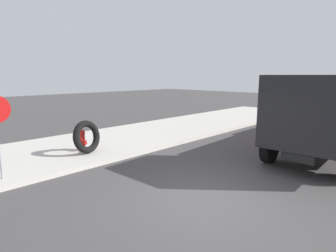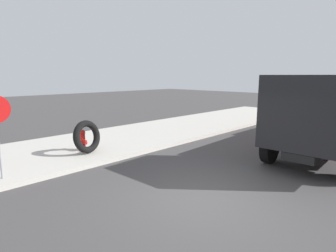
{
  "view_description": "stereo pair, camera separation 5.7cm",
  "coord_description": "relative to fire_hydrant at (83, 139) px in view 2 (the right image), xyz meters",
  "views": [
    {
      "loc": [
        -5.15,
        -3.77,
        2.98
      ],
      "look_at": [
        1.65,
        2.86,
        1.23
      ],
      "focal_mm": 29.4,
      "sensor_mm": 36.0,
      "label": 1
    },
    {
      "loc": [
        -5.11,
        -3.81,
        2.98
      ],
      "look_at": [
        1.65,
        2.86,
        1.23
      ],
      "focal_mm": 29.4,
      "sensor_mm": 36.0,
      "label": 2
    }
  ],
  "objects": [
    {
      "name": "loose_tire",
      "position": [
        -0.08,
        -0.49,
        0.19
      ],
      "size": [
        1.29,
        0.74,
        1.24
      ],
      "primitive_type": "torus",
      "rotation": [
        1.4,
        0.0,
        0.26
      ],
      "color": "black",
      "rests_on": "sidewalk_curb"
    },
    {
      "name": "dump_truck_red",
      "position": [
        6.17,
        -6.73,
        1.03
      ],
      "size": [
        7.1,
        3.04,
        3.0
      ],
      "color": "red",
      "rests_on": "ground"
    },
    {
      "name": "fire_hydrant",
      "position": [
        0.0,
        0.0,
        0.0
      ],
      "size": [
        0.23,
        0.52,
        0.8
      ],
      "color": "red",
      "rests_on": "sidewalk_curb"
    },
    {
      "name": "sidewalk_curb",
      "position": [
        0.12,
        0.79,
        -0.5
      ],
      "size": [
        36.0,
        5.0,
        0.15
      ],
      "primitive_type": "cube",
      "color": "#BCB7AD",
      "rests_on": "ground"
    },
    {
      "name": "ground_plane",
      "position": [
        0.12,
        -5.71,
        -0.58
      ],
      "size": [
        80.0,
        80.0,
        0.0
      ],
      "primitive_type": "plane",
      "color": "#423F3F"
    }
  ]
}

